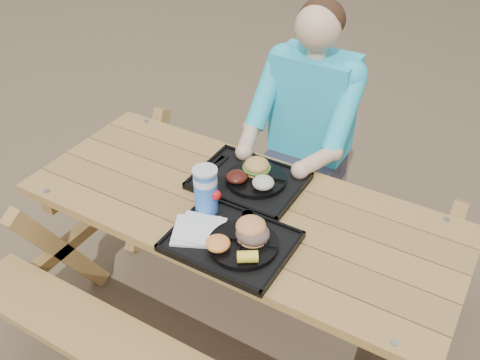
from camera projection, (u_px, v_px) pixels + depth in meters
The scene contains 18 objects.
ground at pixel (240, 323), 2.63m from camera, with size 60.00×60.00×0.00m, color #999999.
picnic_table at pixel (240, 270), 2.41m from camera, with size 1.80×1.49×0.75m, color #999999, non-canonical shape.
tray_near at pixel (231, 242), 2.00m from camera, with size 0.45×0.35×0.02m, color black.
tray_far at pixel (249, 182), 2.30m from camera, with size 0.45×0.35×0.02m, color black.
plate_near at pixel (243, 244), 1.96m from camera, with size 0.26×0.26×0.02m, color black.
plate_far at pixel (256, 179), 2.28m from camera, with size 0.26×0.26×0.02m, color black.
napkin_stack at pixel (196, 230), 2.02m from camera, with size 0.17×0.17×0.02m, color silver.
soda_cup at pixel (206, 191), 2.08m from camera, with size 0.09×0.09×0.19m, color blue.
condiment_bbq at pixel (248, 216), 2.08m from camera, with size 0.05×0.05×0.03m, color #330605.
condiment_mustard at pixel (259, 224), 2.04m from camera, with size 0.05×0.05×0.03m, color yellow.
sandwich at pixel (253, 226), 1.93m from camera, with size 0.12×0.12×0.12m, color #DC894D, non-canonical shape.
mac_cheese at pixel (218, 243), 1.91m from camera, with size 0.09×0.09×0.05m, color #FF9D43.
corn_cob at pixel (248, 257), 1.86m from camera, with size 0.07×0.07×0.04m, color yellow, non-canonical shape.
cutlery_far at pixel (216, 166), 2.37m from camera, with size 0.03×0.18×0.01m, color black.
burger at pixel (257, 162), 2.27m from camera, with size 0.11×0.11×0.10m, color #BD8943, non-canonical shape.
baked_beans at pixel (237, 177), 2.24m from camera, with size 0.09×0.09×0.04m, color #41120D.
potato_salad at pixel (263, 183), 2.20m from camera, with size 0.09×0.09×0.05m, color beige.
diner at pixel (308, 145), 2.74m from camera, with size 0.48×0.84×1.28m, color #1AB6AF, non-canonical shape.
Camera 1 is at (0.85, -1.45, 2.14)m, focal length 40.00 mm.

